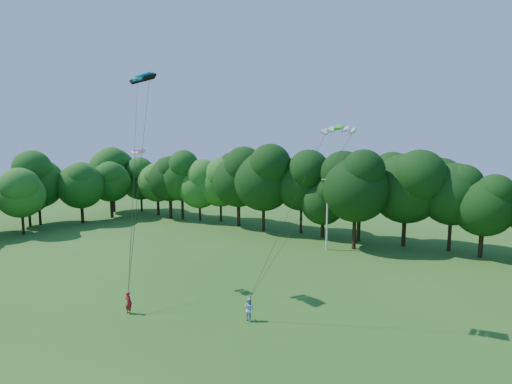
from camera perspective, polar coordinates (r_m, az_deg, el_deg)
The scene contains 10 objects.
ground at distance 26.42m, azimuth -16.33°, elevation -23.21°, with size 160.00×160.00×0.00m, color #275617.
utility_pole at distance 49.54m, azimuth 10.13°, elevation -3.02°, with size 1.78×0.26×8.92m.
kite_flyer_left at distance 33.50m, azimuth -17.74°, elevation -14.84°, with size 0.64×0.42×1.76m, color #A3151E.
kite_flyer_right at distance 30.95m, azimuth -0.98°, elevation -16.39°, with size 0.85×0.66×1.75m, color #ADCCF0.
kite_teal at distance 35.82m, azimuth -15.84°, elevation 15.79°, with size 2.97×1.96×0.61m.
kite_green at distance 28.26m, azimuth 11.74°, elevation 9.05°, with size 2.47×1.41×0.41m.
kite_pink at distance 36.82m, azimuth -16.47°, elevation 5.81°, with size 1.76×1.23×0.30m.
tree_back_west at distance 69.40m, azimuth -10.56°, elevation 2.68°, with size 8.73×8.73×12.70m.
tree_back_center at distance 50.18m, azimuth 14.04°, elevation 0.95°, with size 8.79×8.79×12.78m.
tree_flank_west at distance 71.61m, azimuth -29.86°, elevation 0.81°, with size 7.14×7.14×10.38m.
Camera 1 is at (17.26, -14.99, 13.25)m, focal length 28.00 mm.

